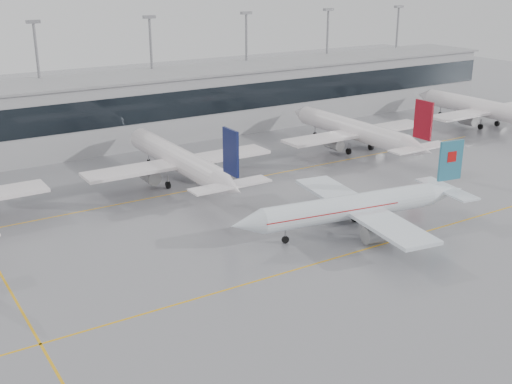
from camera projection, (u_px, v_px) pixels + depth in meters
ground at (314, 264)px, 71.35m from camera, size 320.00×320.00×0.00m
taxi_line_main at (314, 264)px, 71.35m from camera, size 120.00×0.25×0.01m
taxi_line_north at (191, 190)px, 95.28m from camera, size 120.00×0.25×0.01m
taxi_line_cross at (3, 278)px, 68.16m from camera, size 0.25×60.00×0.01m
terminal at (112, 112)px, 118.83m from camera, size 180.00×15.00×12.00m
terminal_glass at (127, 111)px, 112.31m from camera, size 180.00×0.20×5.00m
terminal_roof at (109, 78)px, 116.78m from camera, size 182.00×16.00×0.40m
light_masts at (98, 68)px, 121.19m from camera, size 156.40×1.00×22.60m
air_canada_jet at (359, 206)px, 79.69m from camera, size 33.38×26.12×10.15m
parked_jet_c at (179, 160)px, 97.00m from camera, size 29.64×36.96×11.72m
parked_jet_d at (356, 131)px, 114.67m from camera, size 29.64×36.96×11.72m
parked_jet_e at (486, 109)px, 132.35m from camera, size 29.64×36.96×11.72m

